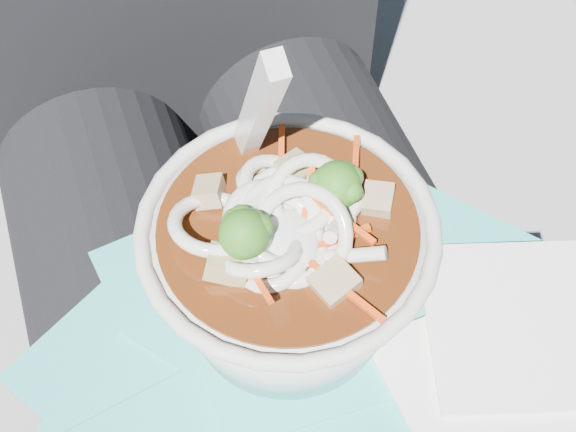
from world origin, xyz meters
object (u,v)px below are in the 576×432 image
object	(u,v)px
person_body	(238,240)
udon_bowl	(288,260)
lap	(277,355)
plastic_bag	(300,353)
stone_ledge	(237,361)

from	to	relation	value
person_body	udon_bowl	bearing A→B (deg)	-89.05
lap	plastic_bag	size ratio (longest dim) A/B	1.28
stone_ledge	lap	world-z (taller)	lap
lap	udon_bowl	world-z (taller)	udon_bowl
person_body	plastic_bag	bearing A→B (deg)	-89.64
stone_ledge	plastic_bag	bearing A→B (deg)	-89.75
stone_ledge	plastic_bag	world-z (taller)	plastic_bag
plastic_bag	udon_bowl	distance (m)	0.07
plastic_bag	udon_bowl	world-z (taller)	udon_bowl
person_body	plastic_bag	xyz separation A→B (m)	(0.00, -0.14, 0.07)
lap	udon_bowl	xyz separation A→B (m)	(0.00, -0.02, 0.16)
udon_bowl	lap	bearing A→B (deg)	95.63
lap	person_body	world-z (taller)	person_body
stone_ledge	person_body	world-z (taller)	person_body
lap	udon_bowl	size ratio (longest dim) A/B	2.32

